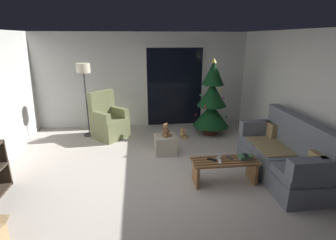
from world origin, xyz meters
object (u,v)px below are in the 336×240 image
at_px(christmas_tree, 212,102).
at_px(armchair, 108,121).
at_px(teddy_bear_honey_by_tree, 183,133).
at_px(remote_silver, 218,158).
at_px(book_stack, 245,157).
at_px(teddy_bear_chestnut, 166,131).
at_px(couch, 284,156).
at_px(floor_lamp, 84,75).
at_px(remote_white, 220,161).
at_px(ottoman, 165,144).
at_px(remote_graphite, 229,157).
at_px(remote_black, 212,160).
at_px(coffee_table, 225,168).
at_px(cell_phone, 246,155).

xyz_separation_m(christmas_tree, armchair, (-2.54, 0.08, -0.44)).
bearing_deg(teddy_bear_honey_by_tree, armchair, 170.89).
bearing_deg(teddy_bear_honey_by_tree, remote_silver, -83.20).
distance_m(book_stack, teddy_bear_chestnut, 1.74).
relative_size(book_stack, teddy_bear_honey_by_tree, 0.74).
bearing_deg(armchair, christmas_tree, -1.76).
xyz_separation_m(couch, remote_silver, (-1.16, 0.02, 0.02)).
xyz_separation_m(armchair, teddy_bear_honey_by_tree, (1.80, -0.29, -0.28)).
relative_size(book_stack, armchair, 0.19).
bearing_deg(floor_lamp, remote_white, -45.99).
distance_m(christmas_tree, ottoman, 1.75).
height_order(remote_graphite, armchair, armchair).
bearing_deg(couch, armchair, 144.18).
height_order(floor_lamp, teddy_bear_chestnut, floor_lamp).
height_order(remote_black, remote_white, same).
distance_m(christmas_tree, floor_lamp, 3.13).
height_order(remote_black, floor_lamp, floor_lamp).
distance_m(remote_silver, floor_lamp, 3.72).
xyz_separation_m(remote_silver, floor_lamp, (-2.55, 2.48, 1.08)).
bearing_deg(remote_white, remote_graphite, 44.76).
bearing_deg(coffee_table, book_stack, -1.05).
bearing_deg(book_stack, christmas_tree, 88.17).
distance_m(remote_black, cell_phone, 0.57).
bearing_deg(remote_black, cell_phone, -59.54).
relative_size(remote_black, floor_lamp, 0.09).
bearing_deg(cell_phone, remote_white, -166.14).
distance_m(remote_silver, ottoman, 1.44).
height_order(cell_phone, teddy_bear_chestnut, teddy_bear_chestnut).
bearing_deg(remote_black, floor_lamp, 77.56).
bearing_deg(teddy_bear_chestnut, armchair, 139.18).
height_order(christmas_tree, armchair, christmas_tree).
relative_size(remote_white, book_stack, 0.74).
relative_size(couch, remote_black, 12.49).
bearing_deg(floor_lamp, coffee_table, -44.06).
distance_m(remote_graphite, teddy_bear_chestnut, 1.53).
bearing_deg(armchair, teddy_bear_chestnut, -40.82).
xyz_separation_m(cell_phone, teddy_bear_chestnut, (-1.20, 1.27, 0.02)).
distance_m(couch, remote_graphite, 0.97).
relative_size(book_stack, floor_lamp, 0.12).
relative_size(armchair, teddy_bear_chestnut, 3.96).
relative_size(coffee_table, floor_lamp, 0.62).
distance_m(cell_phone, floor_lamp, 4.07).
bearing_deg(ottoman, book_stack, -47.00).
bearing_deg(cell_phone, coffee_table, -173.96).
relative_size(book_stack, christmas_tree, 0.11).
relative_size(floor_lamp, teddy_bear_chestnut, 6.25).
height_order(christmas_tree, ottoman, christmas_tree).
bearing_deg(book_stack, couch, 5.04).
relative_size(remote_black, remote_white, 1.00).
distance_m(armchair, teddy_bear_chestnut, 1.70).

